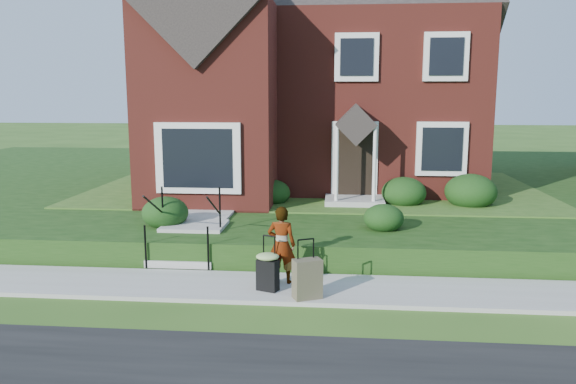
# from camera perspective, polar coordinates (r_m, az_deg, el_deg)

# --- Properties ---
(ground) EXTENTS (120.00, 120.00, 0.00)m
(ground) POSITION_cam_1_polar(r_m,az_deg,el_deg) (10.57, 0.83, -9.98)
(ground) COLOR #2D5119
(ground) RESTS_ON ground
(sidewalk) EXTENTS (60.00, 1.60, 0.08)m
(sidewalk) POSITION_cam_1_polar(r_m,az_deg,el_deg) (10.56, 0.83, -9.78)
(sidewalk) COLOR #9E9B93
(sidewalk) RESTS_ON ground
(terrace) EXTENTS (44.00, 20.00, 0.60)m
(terrace) POSITION_cam_1_polar(r_m,az_deg,el_deg) (21.32, 13.88, 0.70)
(terrace) COLOR #15350E
(terrace) RESTS_ON ground
(walkway) EXTENTS (1.20, 6.00, 0.06)m
(walkway) POSITION_cam_1_polar(r_m,az_deg,el_deg) (15.55, -6.98, -1.18)
(walkway) COLOR #9E9B93
(walkway) RESTS_ON terrace
(main_house) EXTENTS (10.40, 10.20, 9.40)m
(main_house) POSITION_cam_1_polar(r_m,az_deg,el_deg) (19.62, 2.44, 14.75)
(main_house) COLOR maroon
(main_house) RESTS_ON terrace
(front_steps) EXTENTS (1.40, 2.02, 1.50)m
(front_steps) POSITION_cam_1_polar(r_m,az_deg,el_deg) (12.59, -9.97, -4.61)
(front_steps) COLOR #9E9B93
(front_steps) RESTS_ON ground
(foundation_shrubs) EXTENTS (9.93, 4.26, 0.97)m
(foundation_shrubs) POSITION_cam_1_polar(r_m,az_deg,el_deg) (15.00, 2.90, 0.05)
(foundation_shrubs) COLOR black
(foundation_shrubs) RESTS_ON terrace
(woman) EXTENTS (0.57, 0.41, 1.47)m
(woman) POSITION_cam_1_polar(r_m,az_deg,el_deg) (10.56, -0.67, -5.37)
(woman) COLOR #999999
(woman) RESTS_ON sidewalk
(suitcase_black) EXTENTS (0.51, 0.47, 1.02)m
(suitcase_black) POSITION_cam_1_polar(r_m,az_deg,el_deg) (10.23, -2.08, -7.86)
(suitcase_black) COLOR black
(suitcase_black) RESTS_ON sidewalk
(suitcase_olive) EXTENTS (0.55, 0.45, 1.05)m
(suitcase_olive) POSITION_cam_1_polar(r_m,az_deg,el_deg) (9.87, 1.97, -8.80)
(suitcase_olive) COLOR brown
(suitcase_olive) RESTS_ON sidewalk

